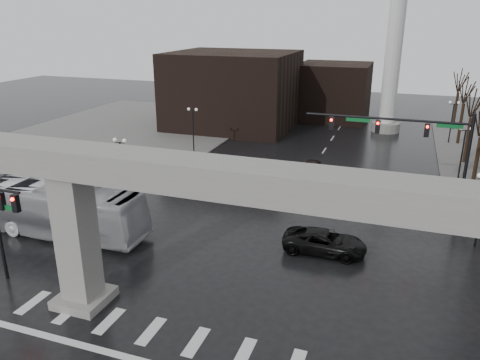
{
  "coord_description": "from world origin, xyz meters",
  "views": [
    {
      "loc": [
        8.03,
        -17.5,
        14.56
      ],
      "look_at": [
        -1.45,
        9.32,
        4.5
      ],
      "focal_mm": 35.0,
      "sensor_mm": 36.0,
      "label": 1
    }
  ],
  "objects_px": {
    "signal_mast_arm": "(414,139)",
    "pickup_truck": "(325,242)",
    "far_car": "(311,167)",
    "city_bus": "(55,209)"
  },
  "relations": [
    {
      "from": "signal_mast_arm",
      "to": "pickup_truck",
      "type": "xyz_separation_m",
      "value": [
        -4.84,
        -8.95,
        -5.09
      ]
    },
    {
      "from": "pickup_truck",
      "to": "far_car",
      "type": "xyz_separation_m",
      "value": [
        -3.99,
        15.5,
        -0.11
      ]
    },
    {
      "from": "signal_mast_arm",
      "to": "city_bus",
      "type": "xyz_separation_m",
      "value": [
        -23.03,
        -12.41,
        -3.97
      ]
    },
    {
      "from": "pickup_truck",
      "to": "signal_mast_arm",
      "type": "bearing_deg",
      "value": -29.41
    },
    {
      "from": "pickup_truck",
      "to": "far_car",
      "type": "relative_size",
      "value": 1.43
    },
    {
      "from": "city_bus",
      "to": "far_car",
      "type": "bearing_deg",
      "value": -37.46
    },
    {
      "from": "signal_mast_arm",
      "to": "city_bus",
      "type": "distance_m",
      "value": 26.46
    },
    {
      "from": "pickup_truck",
      "to": "city_bus",
      "type": "bearing_deg",
      "value": 99.71
    },
    {
      "from": "signal_mast_arm",
      "to": "far_car",
      "type": "bearing_deg",
      "value": 143.44
    },
    {
      "from": "signal_mast_arm",
      "to": "pickup_truck",
      "type": "bearing_deg",
      "value": -118.37
    }
  ]
}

